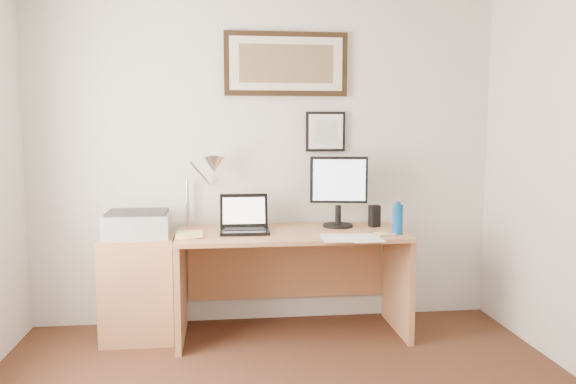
{
  "coord_description": "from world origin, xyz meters",
  "views": [
    {
      "loc": [
        -0.33,
        -2.24,
        1.48
      ],
      "look_at": [
        0.1,
        1.43,
        1.06
      ],
      "focal_mm": 35.0,
      "sensor_mm": 36.0,
      "label": 1
    }
  ],
  "objects": [
    {
      "name": "lcd_monitor",
      "position": [
        0.51,
        1.78,
        1.04
      ],
      "size": [
        0.42,
        0.22,
        0.52
      ],
      "color": "black",
      "rests_on": "desk"
    },
    {
      "name": "laptop",
      "position": [
        -0.18,
        1.66,
        0.81
      ],
      "size": [
        0.35,
        0.3,
        0.26
      ],
      "color": "black",
      "rests_on": "desk"
    },
    {
      "name": "wall_back",
      "position": [
        0.0,
        2.0,
        1.25
      ],
      "size": [
        3.5,
        0.02,
        2.5
      ],
      "primitive_type": "cube",
      "color": "silver",
      "rests_on": "ground"
    },
    {
      "name": "picture_large",
      "position": [
        0.15,
        1.97,
        1.95
      ],
      "size": [
        0.92,
        0.04,
        0.47
      ],
      "color": "black",
      "rests_on": "wall_back"
    },
    {
      "name": "printer",
      "position": [
        -0.92,
        1.68,
        0.82
      ],
      "size": [
        0.44,
        0.34,
        0.18
      ],
      "color": "#A3A3A5",
      "rests_on": "side_cabinet"
    },
    {
      "name": "speaker",
      "position": [
        0.78,
        1.76,
        0.83
      ],
      "size": [
        0.09,
        0.08,
        0.16
      ],
      "primitive_type": "cube",
      "rotation": [
        0.0,
        0.0,
        0.34
      ],
      "color": "black",
      "rests_on": "desk"
    },
    {
      "name": "water_bottle",
      "position": [
        0.86,
        1.46,
        0.85
      ],
      "size": [
        0.07,
        0.07,
        0.2
      ],
      "primitive_type": "cylinder",
      "color": "#0B4C9A",
      "rests_on": "desk"
    },
    {
      "name": "paper_sheet_b",
      "position": [
        0.6,
        1.33,
        0.75
      ],
      "size": [
        0.22,
        0.31,
        0.0
      ],
      "primitive_type": "cube",
      "rotation": [
        0.0,
        0.0,
        0.02
      ],
      "color": "white",
      "rests_on": "desk"
    },
    {
      "name": "desk_lamp",
      "position": [
        -0.41,
        1.81,
        1.19
      ],
      "size": [
        0.29,
        0.27,
        0.53
      ],
      "color": "silver",
      "rests_on": "desk"
    },
    {
      "name": "paper_sheet_a",
      "position": [
        0.42,
        1.36,
        0.75
      ],
      "size": [
        0.22,
        0.3,
        0.0
      ],
      "primitive_type": "cube",
      "rotation": [
        0.0,
        0.0,
        -0.07
      ],
      "color": "white",
      "rests_on": "desk"
    },
    {
      "name": "marker_pen",
      "position": [
        0.77,
        1.39,
        0.76
      ],
      "size": [
        0.14,
        0.06,
        0.02
      ],
      "primitive_type": "cylinder",
      "rotation": [
        0.0,
        1.57,
        0.35
      ],
      "color": "white",
      "rests_on": "desk"
    },
    {
      "name": "bottle_cap",
      "position": [
        0.86,
        1.46,
        0.96
      ],
      "size": [
        0.04,
        0.04,
        0.02
      ],
      "primitive_type": "cylinder",
      "color": "#0B4C9A",
      "rests_on": "water_bottle"
    },
    {
      "name": "side_cabinet",
      "position": [
        -0.92,
        1.68,
        0.36
      ],
      "size": [
        0.5,
        0.4,
        0.73
      ],
      "primitive_type": "cube",
      "color": "#AD7248",
      "rests_on": "floor"
    },
    {
      "name": "desk",
      "position": [
        0.15,
        1.72,
        0.51
      ],
      "size": [
        1.6,
        0.7,
        0.75
      ],
      "color": "#AD7248",
      "rests_on": "floor"
    },
    {
      "name": "sticky_pad",
      "position": [
        0.75,
        1.47,
        0.76
      ],
      "size": [
        0.1,
        0.1,
        0.01
      ],
      "primitive_type": "cube",
      "rotation": [
        0.0,
        0.0,
        0.39
      ],
      "color": "#F3DF73",
      "rests_on": "desk"
    },
    {
      "name": "picture_small",
      "position": [
        0.45,
        1.97,
        1.45
      ],
      "size": [
        0.3,
        0.03,
        0.3
      ],
      "color": "black",
      "rests_on": "wall_back"
    },
    {
      "name": "book",
      "position": [
        -0.65,
        1.55,
        0.76
      ],
      "size": [
        0.19,
        0.25,
        0.02
      ],
      "primitive_type": "imported",
      "rotation": [
        0.0,
        0.0,
        0.05
      ],
      "color": "#F1DC71",
      "rests_on": "desk"
    }
  ]
}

